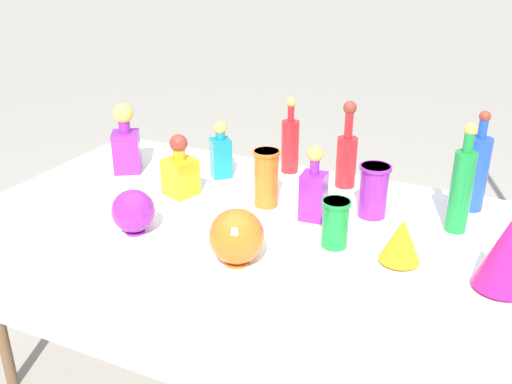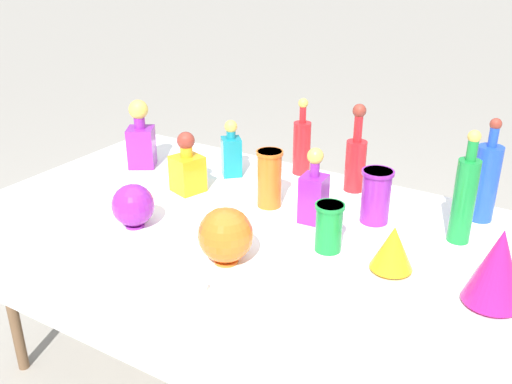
# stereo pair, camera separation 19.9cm
# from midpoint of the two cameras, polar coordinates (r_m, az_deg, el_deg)

# --- Properties ---
(ground_plane) EXTENTS (40.00, 40.00, 0.00)m
(ground_plane) POSITION_cam_midpoint_polar(r_m,az_deg,el_deg) (2.47, -2.43, -18.60)
(ground_plane) COLOR #A0998C
(display_table) EXTENTS (1.98, 1.08, 0.76)m
(display_table) POSITION_cam_midpoint_polar(r_m,az_deg,el_deg) (2.03, -3.27, -4.44)
(display_table) COLOR white
(display_table) RESTS_ON ground
(tall_bottle_0) EXTENTS (0.07, 0.07, 0.38)m
(tall_bottle_0) POSITION_cam_midpoint_polar(r_m,az_deg,el_deg) (1.96, 17.17, 0.37)
(tall_bottle_0) COLOR #198C38
(tall_bottle_0) RESTS_ON display_table
(tall_bottle_1) EXTENTS (0.07, 0.07, 0.32)m
(tall_bottle_1) POSITION_cam_midpoint_polar(r_m,az_deg,el_deg) (2.38, 1.06, 4.85)
(tall_bottle_1) COLOR red
(tall_bottle_1) RESTS_ON display_table
(tall_bottle_2) EXTENTS (0.08, 0.08, 0.35)m
(tall_bottle_2) POSITION_cam_midpoint_polar(r_m,az_deg,el_deg) (2.25, 6.58, 3.66)
(tall_bottle_2) COLOR red
(tall_bottle_2) RESTS_ON display_table
(tall_bottle_3) EXTENTS (0.09, 0.09, 0.37)m
(tall_bottle_3) POSITION_cam_midpoint_polar(r_m,az_deg,el_deg) (2.15, 18.70, 1.94)
(tall_bottle_3) COLOR blue
(tall_bottle_3) RESTS_ON display_table
(square_decanter_0) EXTENTS (0.11, 0.11, 0.24)m
(square_decanter_0) POSITION_cam_midpoint_polar(r_m,az_deg,el_deg) (2.35, -5.97, 3.84)
(square_decanter_0) COLOR teal
(square_decanter_0) RESTS_ON display_table
(square_decanter_1) EXTENTS (0.15, 0.15, 0.29)m
(square_decanter_1) POSITION_cam_midpoint_polar(r_m,az_deg,el_deg) (2.48, -15.15, 4.72)
(square_decanter_1) COLOR purple
(square_decanter_1) RESTS_ON display_table
(square_decanter_2) EXTENTS (0.09, 0.09, 0.27)m
(square_decanter_2) POSITION_cam_midpoint_polar(r_m,az_deg,el_deg) (1.98, 2.94, 0.14)
(square_decanter_2) COLOR purple
(square_decanter_2) RESTS_ON display_table
(square_decanter_3) EXTENTS (0.14, 0.14, 0.24)m
(square_decanter_3) POSITION_cam_midpoint_polar(r_m,az_deg,el_deg) (2.21, -10.17, 2.06)
(square_decanter_3) COLOR orange
(square_decanter_3) RESTS_ON display_table
(slender_vase_0) EXTENTS (0.10, 0.10, 0.21)m
(slender_vase_0) POSITION_cam_midpoint_polar(r_m,az_deg,el_deg) (2.08, -1.70, 1.48)
(slender_vase_0) COLOR orange
(slender_vase_0) RESTS_ON display_table
(slender_vase_1) EXTENTS (0.11, 0.11, 0.19)m
(slender_vase_1) POSITION_cam_midpoint_polar(r_m,az_deg,el_deg) (2.02, 8.97, 0.20)
(slender_vase_1) COLOR purple
(slender_vase_1) RESTS_ON display_table
(slender_vase_2) EXTENTS (0.09, 0.09, 0.16)m
(slender_vase_2) POSITION_cam_midpoint_polar(r_m,az_deg,el_deg) (1.82, 4.85, -3.06)
(slender_vase_2) COLOR #198C38
(slender_vase_2) RESTS_ON display_table
(fluted_vase_0) EXTENTS (0.13, 0.13, 0.15)m
(fluted_vase_0) POSITION_cam_midpoint_polar(r_m,az_deg,el_deg) (1.75, 11.23, -4.85)
(fluted_vase_0) COLOR orange
(fluted_vase_0) RESTS_ON display_table
(fluted_vase_1) EXTENTS (0.16, 0.16, 0.23)m
(fluted_vase_1) POSITION_cam_midpoint_polar(r_m,az_deg,el_deg) (1.68, 20.75, -5.77)
(fluted_vase_1) COLOR #C61972
(fluted_vase_1) RESTS_ON display_table
(round_bowl_0) EXTENTS (0.15, 0.15, 0.15)m
(round_bowl_0) POSITION_cam_midpoint_polar(r_m,az_deg,el_deg) (1.96, -15.04, -1.93)
(round_bowl_0) COLOR purple
(round_bowl_0) RESTS_ON display_table
(round_bowl_1) EXTENTS (0.17, 0.17, 0.18)m
(round_bowl_1) POSITION_cam_midpoint_polar(r_m,az_deg,el_deg) (1.72, -5.28, -4.54)
(round_bowl_1) COLOR orange
(round_bowl_1) RESTS_ON display_table
(price_tag_left) EXTENTS (0.05, 0.02, 0.03)m
(price_tag_left) POSITION_cam_midpoint_polar(r_m,az_deg,el_deg) (1.63, -7.34, -9.53)
(price_tag_left) COLOR white
(price_tag_left) RESTS_ON display_table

